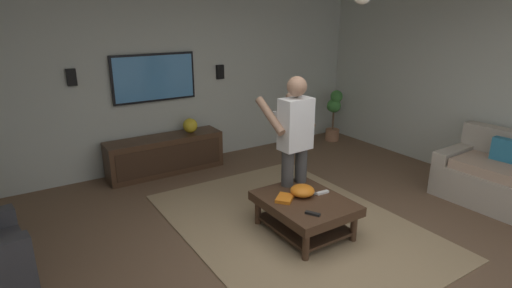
{
  "coord_description": "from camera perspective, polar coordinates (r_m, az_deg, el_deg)",
  "views": [
    {
      "loc": [
        -2.5,
        2.31,
        2.28
      ],
      "look_at": [
        0.65,
        0.28,
        1.07
      ],
      "focal_mm": 28.4,
      "sensor_mm": 36.0,
      "label": 1
    }
  ],
  "objects": [
    {
      "name": "potted_plant_tall",
      "position": [
        7.57,
        10.94,
        4.66
      ],
      "size": [
        0.35,
        0.33,
        0.94
      ],
      "color": "#9E6B4C",
      "rests_on": "ground"
    },
    {
      "name": "wall_speaker_left",
      "position": [
        6.56,
        -5.09,
        10.08
      ],
      "size": [
        0.06,
        0.12,
        0.22
      ],
      "primitive_type": "cube",
      "color": "black"
    },
    {
      "name": "book",
      "position": [
        4.32,
        4.07,
        -7.64
      ],
      "size": [
        0.26,
        0.27,
        0.04
      ],
      "primitive_type": "cube",
      "rotation": [
        0.0,
        0.0,
        5.39
      ],
      "color": "orange",
      "rests_on": "coffee_table"
    },
    {
      "name": "tv",
      "position": [
        6.12,
        -14.14,
        9.04
      ],
      "size": [
        0.05,
        1.23,
        0.69
      ],
      "rotation": [
        0.0,
        0.0,
        3.14
      ],
      "color": "black"
    },
    {
      "name": "ground_plane",
      "position": [
        4.09,
        8.59,
        -16.12
      ],
      "size": [
        7.88,
        7.88,
        0.0
      ],
      "primitive_type": "plane",
      "color": "brown"
    },
    {
      "name": "remote_black",
      "position": [
        4.05,
        7.98,
        -9.68
      ],
      "size": [
        0.15,
        0.11,
        0.02
      ],
      "primitive_type": "cube",
      "rotation": [
        0.0,
        0.0,
        0.5
      ],
      "color": "black",
      "rests_on": "coffee_table"
    },
    {
      "name": "person_standing",
      "position": [
        4.56,
        5.41,
        0.7
      ],
      "size": [
        0.55,
        0.55,
        1.64
      ],
      "rotation": [
        0.0,
        0.0,
        0.04
      ],
      "color": "#3F3F3F",
      "rests_on": "ground"
    },
    {
      "name": "remote_grey",
      "position": [
        4.5,
        7.58,
        -6.72
      ],
      "size": [
        0.16,
        0.08,
        0.02
      ],
      "primitive_type": "cube",
      "rotation": [
        0.0,
        0.0,
        0.27
      ],
      "color": "slate",
      "rests_on": "coffee_table"
    },
    {
      "name": "wall_speaker_right",
      "position": [
        5.87,
        -24.56,
        8.54
      ],
      "size": [
        0.06,
        0.12,
        0.22
      ],
      "primitive_type": "cube",
      "color": "black"
    },
    {
      "name": "coffee_table",
      "position": [
        4.41,
        6.84,
        -8.92
      ],
      "size": [
        1.0,
        0.8,
        0.4
      ],
      "color": "#422B1C",
      "rests_on": "ground"
    },
    {
      "name": "wall_back_tv",
      "position": [
        6.33,
        -11.26,
        9.77
      ],
      "size": [
        0.1,
        6.75,
        2.83
      ],
      "primitive_type": "cube",
      "color": "#B2B7AD",
      "rests_on": "ground"
    },
    {
      "name": "media_console",
      "position": [
        6.16,
        -12.63,
        -1.46
      ],
      "size": [
        0.45,
        1.7,
        0.55
      ],
      "rotation": [
        0.0,
        0.0,
        3.14
      ],
      "color": "#422B1C",
      "rests_on": "ground"
    },
    {
      "name": "remote_white",
      "position": [
        4.51,
        9.34,
        -6.76
      ],
      "size": [
        0.05,
        0.15,
        0.02
      ],
      "primitive_type": "cube",
      "rotation": [
        0.0,
        0.0,
        4.65
      ],
      "color": "white",
      "rests_on": "coffee_table"
    },
    {
      "name": "bowl",
      "position": [
        4.41,
        6.55,
        -6.54
      ],
      "size": [
        0.26,
        0.26,
        0.12
      ],
      "primitive_type": "ellipsoid",
      "color": "orange",
      "rests_on": "coffee_table"
    },
    {
      "name": "vase_round",
      "position": [
        6.2,
        -9.25,
        2.59
      ],
      "size": [
        0.22,
        0.22,
        0.22
      ],
      "primitive_type": "sphere",
      "color": "gold",
      "rests_on": "media_console"
    },
    {
      "name": "area_rug",
      "position": [
        4.68,
        5.12,
        -11.16
      ],
      "size": [
        3.2,
        2.32,
        0.01
      ],
      "primitive_type": "cube",
      "color": "#9E8460",
      "rests_on": "ground"
    }
  ]
}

